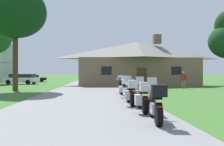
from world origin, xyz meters
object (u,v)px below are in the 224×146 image
(motorcycle_black_third_in_row, at_px, (131,93))
(metal_silo_distant, at_px, (6,60))
(motorcycle_red_second_in_row, at_px, (144,97))
(parked_white_suv_far_left, at_px, (22,79))
(motorcycle_red_nearest_to_camera, at_px, (156,103))
(parked_black_sedan_far_left, at_px, (34,78))
(motorcycle_white_fifth_in_row, at_px, (125,88))
(tree_left_near, at_px, (15,5))
(motorcycle_silver_fourth_in_row, at_px, (129,90))
(motorcycle_white_farthest_in_row, at_px, (121,86))
(bystander_red_shirt_near_lodge, at_px, (183,79))

(motorcycle_black_third_in_row, xyz_separation_m, metal_silo_distant, (-18.37, 37.57, 3.31))
(motorcycle_red_second_in_row, distance_m, parked_white_suv_far_left, 29.18)
(motorcycle_red_second_in_row, xyz_separation_m, parked_white_suv_far_left, (-11.94, 26.62, 0.17))
(motorcycle_red_nearest_to_camera, relative_size, parked_black_sedan_far_left, 0.47)
(motorcycle_white_fifth_in_row, distance_m, tree_left_near, 12.87)
(motorcycle_red_nearest_to_camera, xyz_separation_m, parked_black_sedan_far_left, (-12.45, 37.59, 0.02))
(motorcycle_silver_fourth_in_row, relative_size, motorcycle_white_fifth_in_row, 1.00)
(motorcycle_red_second_in_row, bearing_deg, motorcycle_black_third_in_row, 97.12)
(motorcycle_silver_fourth_in_row, distance_m, parked_black_sedan_far_left, 33.88)
(motorcycle_red_second_in_row, relative_size, motorcycle_white_farthest_in_row, 1.00)
(motorcycle_white_farthest_in_row, height_order, tree_left_near, tree_left_near)
(metal_silo_distant, height_order, parked_white_suv_far_left, metal_silo_distant)
(motorcycle_black_third_in_row, relative_size, parked_white_suv_far_left, 0.42)
(motorcycle_red_nearest_to_camera, distance_m, parked_white_suv_far_left, 30.98)
(motorcycle_red_nearest_to_camera, bearing_deg, motorcycle_white_farthest_in_row, 95.76)
(parked_white_suv_far_left, bearing_deg, bystander_red_shirt_near_lodge, -108.36)
(bystander_red_shirt_near_lodge, bearing_deg, parked_black_sedan_far_left, -0.53)
(motorcycle_red_nearest_to_camera, height_order, motorcycle_white_fifth_in_row, same)
(motorcycle_white_farthest_in_row, bearing_deg, parked_white_suv_far_left, 123.67)
(motorcycle_silver_fourth_in_row, distance_m, parked_white_suv_far_left, 25.48)
(metal_silo_distant, relative_size, parked_white_suv_far_left, 1.60)
(parked_black_sedan_far_left, bearing_deg, motorcycle_silver_fourth_in_row, -168.38)
(motorcycle_black_third_in_row, height_order, parked_white_suv_far_left, parked_white_suv_far_left)
(bystander_red_shirt_near_lodge, xyz_separation_m, metal_silo_distant, (-25.30, 24.43, 2.97))
(tree_left_near, bearing_deg, motorcycle_black_third_in_row, -52.21)
(motorcycle_black_third_in_row, bearing_deg, bystander_red_shirt_near_lodge, 62.00)
(motorcycle_white_fifth_in_row, relative_size, bystander_red_shirt_near_lodge, 1.24)
(motorcycle_red_second_in_row, xyz_separation_m, motorcycle_white_farthest_in_row, (-0.03, 8.34, 0.01))
(motorcycle_black_third_in_row, distance_m, motorcycle_silver_fourth_in_row, 2.05)
(parked_white_suv_far_left, distance_m, parked_black_sedan_far_left, 9.02)
(bystander_red_shirt_near_lodge, height_order, tree_left_near, tree_left_near)
(tree_left_near, bearing_deg, motorcycle_silver_fourth_in_row, -45.67)
(motorcycle_white_fifth_in_row, xyz_separation_m, metal_silo_distant, (-18.52, 33.55, 3.31))
(motorcycle_white_farthest_in_row, distance_m, metal_silo_distant, 36.52)
(motorcycle_white_fifth_in_row, bearing_deg, motorcycle_black_third_in_row, -90.10)
(metal_silo_distant, bearing_deg, motorcycle_red_nearest_to_camera, -65.98)
(motorcycle_white_farthest_in_row, relative_size, tree_left_near, 0.19)
(motorcycle_black_third_in_row, relative_size, motorcycle_silver_fourth_in_row, 1.00)
(motorcycle_white_fifth_in_row, height_order, metal_silo_distant, metal_silo_distant)
(motorcycle_red_second_in_row, bearing_deg, parked_black_sedan_far_left, 111.57)
(tree_left_near, xyz_separation_m, parked_black_sedan_far_left, (-3.85, 22.68, -6.68))
(motorcycle_black_third_in_row, relative_size, bystander_red_shirt_near_lodge, 1.23)
(metal_silo_distant, relative_size, parked_black_sedan_far_left, 1.76)
(motorcycle_red_nearest_to_camera, bearing_deg, bystander_red_shirt_near_lodge, 74.08)
(motorcycle_black_third_in_row, height_order, tree_left_near, tree_left_near)
(motorcycle_red_second_in_row, bearing_deg, parked_white_suv_far_left, 116.47)
(motorcycle_black_third_in_row, xyz_separation_m, motorcycle_white_fifth_in_row, (0.16, 4.02, 0.00))
(motorcycle_red_nearest_to_camera, relative_size, motorcycle_white_fifth_in_row, 1.00)
(tree_left_near, bearing_deg, metal_silo_distant, 110.42)
(tree_left_near, relative_size, metal_silo_distant, 1.37)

